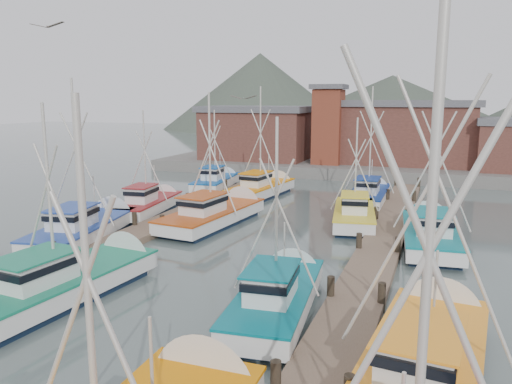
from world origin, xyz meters
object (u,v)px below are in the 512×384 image
(boat_8, at_px, (217,214))
(boat_12, at_px, (264,188))
(boat_4, at_px, (70,280))
(lookout_tower, at_px, (328,124))

(boat_8, xyz_separation_m, boat_12, (-0.37, 10.31, 0.00))
(boat_8, distance_m, boat_12, 10.31)
(boat_4, height_order, boat_8, boat_8)
(lookout_tower, xyz_separation_m, boat_4, (-2.44, -37.93, -4.87))
(boat_4, bearing_deg, boat_12, 95.02)
(boat_4, xyz_separation_m, boat_8, (0.48, 13.47, 0.00))
(boat_12, bearing_deg, lookout_tower, 86.94)
(boat_8, height_order, boat_12, boat_12)
(boat_4, bearing_deg, boat_8, 93.23)
(lookout_tower, relative_size, boat_12, 0.85)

